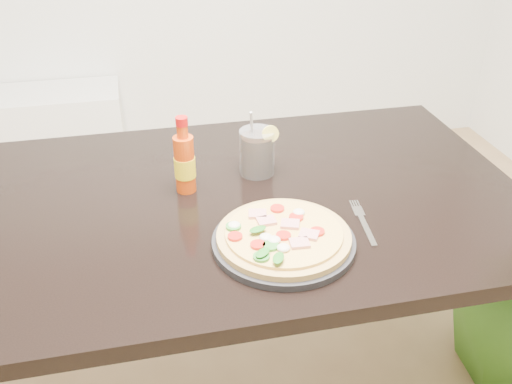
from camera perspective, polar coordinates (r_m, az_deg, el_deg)
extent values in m
cube|color=black|center=(1.44, -1.03, -1.01)|extent=(1.40, 0.90, 0.04)
cylinder|color=black|center=(1.99, -21.79, -6.39)|extent=(0.06, 0.06, 0.71)
cylinder|color=black|center=(2.14, 13.97, -2.15)|extent=(0.06, 0.06, 0.71)
cylinder|color=black|center=(1.25, 2.77, -5.02)|extent=(0.31, 0.31, 0.02)
cylinder|color=tan|center=(1.24, 2.79, -4.46)|extent=(0.29, 0.29, 0.01)
cylinder|color=#D7B45D|center=(1.23, 2.80, -4.06)|extent=(0.25, 0.25, 0.01)
cube|color=#D18483|center=(1.28, 0.15, -2.20)|extent=(0.05, 0.04, 0.01)
cube|color=#D18483|center=(1.25, 3.43, -3.21)|extent=(0.05, 0.05, 0.01)
cube|color=#D18483|center=(1.19, 4.37, -5.11)|extent=(0.04, 0.04, 0.01)
cube|color=#D18483|center=(1.22, 5.32, -4.25)|extent=(0.05, 0.05, 0.01)
cube|color=#D18483|center=(1.26, 1.04, -2.89)|extent=(0.04, 0.04, 0.01)
cylinder|color=red|center=(1.30, 2.15, -1.66)|extent=(0.03, 0.03, 0.01)
cylinder|color=red|center=(1.21, -2.11, -4.47)|extent=(0.03, 0.03, 0.01)
cylinder|color=red|center=(1.21, 2.76, -4.37)|extent=(0.03, 0.03, 0.01)
cylinder|color=red|center=(1.23, 6.14, -3.95)|extent=(0.03, 0.03, 0.01)
cylinder|color=red|center=(1.27, 4.04, -2.53)|extent=(0.03, 0.03, 0.01)
cylinder|color=red|center=(1.18, 0.19, -5.30)|extent=(0.03, 0.03, 0.01)
cylinder|color=#327F2A|center=(1.18, 1.48, -5.41)|extent=(0.03, 0.03, 0.01)
cylinder|color=#327F2A|center=(1.15, 0.53, -6.49)|extent=(0.03, 0.03, 0.01)
cylinder|color=#327F2A|center=(1.24, -2.28, -3.47)|extent=(0.03, 0.03, 0.01)
ellipsoid|color=beige|center=(1.18, 2.75, -5.59)|extent=(0.03, 0.03, 0.01)
ellipsoid|color=beige|center=(1.20, 1.81, -4.81)|extent=(0.03, 0.03, 0.01)
ellipsoid|color=beige|center=(1.20, 0.98, -4.55)|extent=(0.03, 0.03, 0.01)
ellipsoid|color=beige|center=(1.29, 4.30, -2.03)|extent=(0.03, 0.03, 0.01)
ellipsoid|color=beige|center=(1.24, -2.20, -3.33)|extent=(0.03, 0.03, 0.01)
ellipsoid|color=#206C19|center=(1.22, 0.17, -3.73)|extent=(0.05, 0.03, 0.00)
ellipsoid|color=#206C19|center=(1.15, 0.69, -6.07)|extent=(0.04, 0.04, 0.00)
ellipsoid|color=#206C19|center=(1.14, 2.25, -6.58)|extent=(0.04, 0.05, 0.00)
cylinder|color=#C73E0B|center=(1.42, -7.14, 2.76)|extent=(0.05, 0.05, 0.15)
cylinder|color=yellow|center=(1.43, -7.12, 2.50)|extent=(0.05, 0.05, 0.05)
cylinder|color=#C73E0B|center=(1.38, -7.38, 6.03)|extent=(0.03, 0.03, 0.03)
cylinder|color=red|center=(1.37, -7.45, 7.02)|extent=(0.03, 0.03, 0.02)
cylinder|color=black|center=(1.50, 0.11, 3.76)|extent=(0.09, 0.09, 0.11)
cylinder|color=silver|center=(1.50, 0.11, 4.02)|extent=(0.09, 0.09, 0.12)
cylinder|color=#F2E059|center=(1.46, 1.45, 5.83)|extent=(0.04, 0.01, 0.04)
cylinder|color=#B2B2B7|center=(1.49, -0.35, 5.36)|extent=(0.03, 0.06, 0.17)
cube|color=silver|center=(1.31, 11.06, -3.81)|extent=(0.03, 0.12, 0.00)
cube|color=silver|center=(1.38, 10.18, -1.93)|extent=(0.03, 0.04, 0.00)
cube|color=silver|center=(1.40, 9.49, -1.22)|extent=(0.01, 0.03, 0.00)
cube|color=silver|center=(1.40, 9.73, -1.21)|extent=(0.01, 0.03, 0.00)
cube|color=silver|center=(1.41, 9.97, -1.20)|extent=(0.01, 0.03, 0.00)
cube|color=silver|center=(1.41, 10.20, -1.18)|extent=(0.01, 0.03, 0.00)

